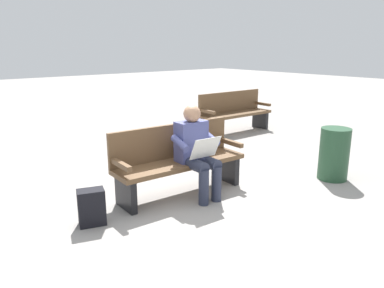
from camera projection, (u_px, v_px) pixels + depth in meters
ground_plane at (181, 194)px, 4.96m from camera, size 40.00×40.00×0.00m
bench_near at (178, 159)px, 4.90m from camera, size 1.83×0.59×0.90m
person_seated at (196, 149)px, 4.74m from camera, size 0.59×0.59×1.18m
backpack at (92, 207)px, 4.06m from camera, size 0.33×0.29×0.40m
bench_far at (234, 112)px, 8.37m from camera, size 1.81×0.53×0.90m
trash_bin at (334, 154)px, 5.42m from camera, size 0.42×0.42×0.76m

